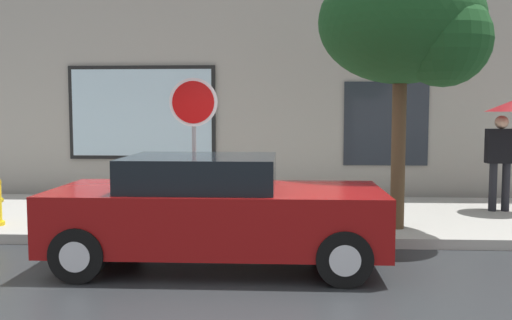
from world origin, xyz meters
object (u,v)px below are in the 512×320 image
object	(u,v)px
street_tree	(410,26)
stop_sign	(194,122)
pedestrian_with_umbrella	(511,122)
parked_car	(215,211)

from	to	relation	value
street_tree	stop_sign	size ratio (longest dim) A/B	1.75
pedestrian_with_umbrella	stop_sign	distance (m)	5.71
pedestrian_with_umbrella	street_tree	xyz separation A→B (m)	(-2.20, -1.70, 1.45)
pedestrian_with_umbrella	stop_sign	xyz separation A→B (m)	(-5.48, -1.59, 0.02)
parked_car	street_tree	world-z (taller)	street_tree
parked_car	street_tree	distance (m)	4.07
parked_car	street_tree	xyz separation A→B (m)	(2.74, 1.64, 2.53)
parked_car	stop_sign	distance (m)	2.14
pedestrian_with_umbrella	street_tree	bearing A→B (deg)	-142.17
parked_car	street_tree	size ratio (longest dim) A/B	1.01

